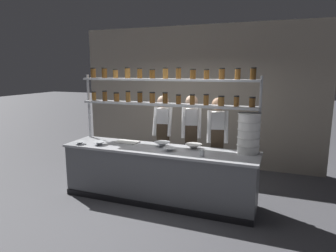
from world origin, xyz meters
TOP-DOWN VIEW (x-y plane):
  - ground_plane at (0.00, 0.00)m, footprint 40.00×40.00m
  - back_wall at (0.00, 2.31)m, footprint 5.72×0.12m
  - prep_counter at (0.00, -0.00)m, footprint 3.32×0.76m
  - spice_shelf_unit at (-0.01, 0.33)m, footprint 3.20×0.28m
  - chef_left at (-0.23, 0.79)m, footprint 0.40×0.33m
  - chef_center at (0.36, 0.73)m, footprint 0.41×0.34m
  - chef_right at (0.88, 0.58)m, footprint 0.41×0.34m
  - container_stack at (1.44, 0.26)m, footprint 0.36×0.36m
  - cutting_board at (-0.67, 0.16)m, footprint 0.40×0.26m
  - prep_bowl_near_left at (-1.05, -0.15)m, footprint 0.23×0.23m
  - prep_bowl_center_front at (0.24, -0.09)m, footprint 0.20×0.20m
  - prep_bowl_center_back at (0.02, 0.15)m, footprint 0.28×0.28m
  - prep_bowl_near_right at (-1.40, -0.24)m, footprint 0.18×0.18m
  - prep_bowl_far_left at (0.56, 0.18)m, footprint 0.29×0.29m
  - serving_cup_front at (0.81, -0.20)m, footprint 0.07×0.07m

SIDE VIEW (x-z plane):
  - ground_plane at x=0.00m, z-range 0.00..0.00m
  - prep_counter at x=0.00m, z-range 0.00..0.92m
  - cutting_board at x=-0.67m, z-range 0.92..0.94m
  - prep_bowl_near_right at x=-1.40m, z-range 0.92..0.97m
  - prep_bowl_center_front at x=0.24m, z-range 0.92..0.98m
  - prep_bowl_near_left at x=-1.05m, z-range 0.92..0.98m
  - prep_bowl_center_back at x=0.02m, z-range 0.92..1.00m
  - prep_bowl_far_left at x=0.56m, z-range 0.92..1.00m
  - serving_cup_front at x=0.81m, z-range 0.92..1.03m
  - chef_left at x=-0.23m, z-range 0.14..1.87m
  - chef_right at x=0.88m, z-range 0.14..1.89m
  - chef_center at x=0.36m, z-range 0.15..1.91m
  - container_stack at x=1.44m, z-range 0.92..1.55m
  - back_wall at x=0.00m, z-range 0.00..3.20m
  - spice_shelf_unit at x=-0.01m, z-range 0.69..2.95m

